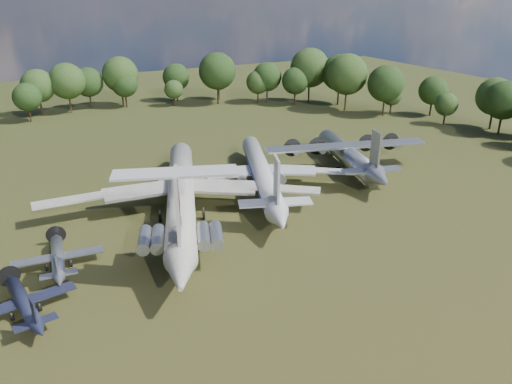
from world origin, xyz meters
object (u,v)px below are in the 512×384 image
tu104_jet (261,176)px  an12_transport (348,158)px  il62_airliner (181,198)px  person_on_il62 (179,220)px  small_prop_northwest (58,260)px  small_prop_west (24,306)px

tu104_jet → an12_transport: size_ratio=1.32×
il62_airliner → tu104_jet: (16.39, 4.08, -0.45)m
person_on_il62 → tu104_jet: bearing=-106.5°
tu104_jet → person_on_il62: person_on_il62 is taller
il62_airliner → small_prop_northwest: 21.34m
il62_airliner → person_on_il62: 16.42m
tu104_jet → small_prop_northwest: tu104_jet is taller
an12_transport → small_prop_northwest: size_ratio=2.34×
small_prop_west → il62_airliner: bearing=25.0°
person_on_il62 → an12_transport: bearing=-121.7°
small_prop_northwest → an12_transport: bearing=18.8°
an12_transport → person_on_il62: bearing=-138.2°
tu104_jet → small_prop_northwest: size_ratio=3.09×
il62_airliner → tu104_jet: il62_airliner is taller
small_prop_northwest → person_on_il62: 16.83m
an12_transport → small_prop_west: 64.73m
small_prop_northwest → person_on_il62: size_ratio=8.14×
small_prop_west → person_on_il62: size_ratio=8.13×
small_prop_west → small_prop_northwest: bearing=52.3°
an12_transport → small_prop_northwest: an12_transport is taller
an12_transport → small_prop_west: size_ratio=2.34×
il62_airliner → small_prop_west: il62_airliner is taller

